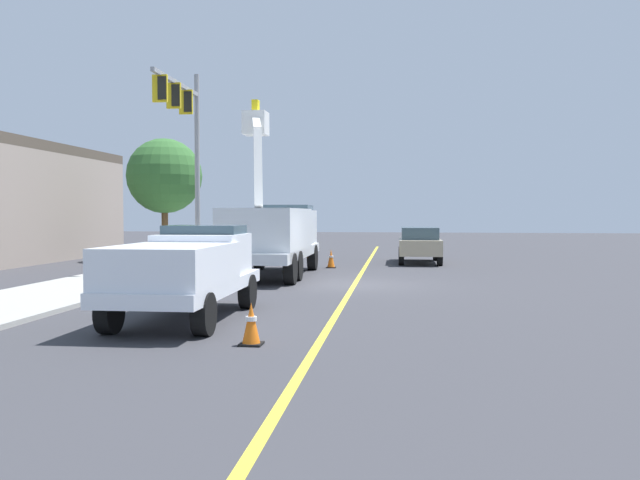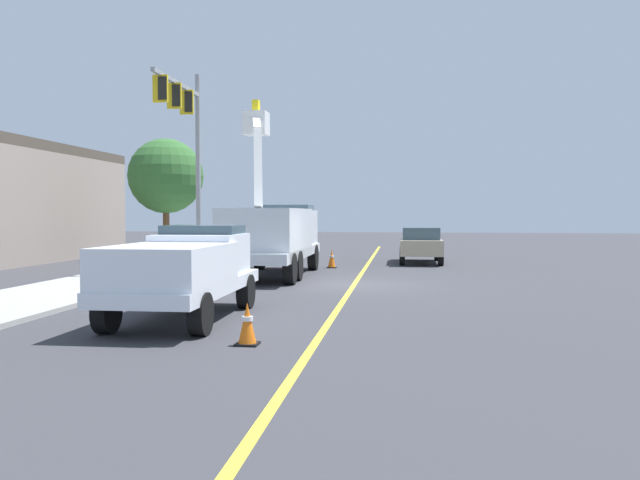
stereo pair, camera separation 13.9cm
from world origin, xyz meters
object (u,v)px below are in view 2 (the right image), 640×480
at_px(passing_minivan, 420,242).
at_px(traffic_cone_leading, 247,324).
at_px(service_pickup_truck, 184,269).
at_px(utility_bucket_truck, 273,233).
at_px(traffic_signal_mast, 187,130).
at_px(traffic_cone_mid_front, 332,259).

bearing_deg(passing_minivan, traffic_cone_leading, 170.95).
distance_m(passing_minivan, traffic_cone_leading, 20.43).
relative_size(service_pickup_truck, traffic_cone_leading, 7.38).
relative_size(utility_bucket_truck, passing_minivan, 1.71).
height_order(traffic_cone_leading, traffic_signal_mast, traffic_signal_mast).
bearing_deg(service_pickup_truck, traffic_cone_mid_front, -6.06).
relative_size(utility_bucket_truck, traffic_cone_mid_front, 10.36).
relative_size(utility_bucket_truck, traffic_signal_mast, 0.99).
distance_m(utility_bucket_truck, traffic_cone_leading, 13.08).
xyz_separation_m(utility_bucket_truck, service_pickup_truck, (-10.30, -0.22, -0.49)).
distance_m(traffic_cone_mid_front, traffic_signal_mast, 8.12).
height_order(utility_bucket_truck, traffic_signal_mast, traffic_signal_mast).
bearing_deg(traffic_signal_mast, passing_minivan, -60.83).
bearing_deg(traffic_cone_leading, traffic_cone_mid_front, 2.01).
bearing_deg(traffic_cone_leading, utility_bucket_truck, 10.21).
distance_m(service_pickup_truck, traffic_cone_leading, 3.35).
relative_size(traffic_cone_leading, traffic_cone_mid_front, 0.96).
relative_size(utility_bucket_truck, traffic_cone_leading, 10.80).
height_order(utility_bucket_truck, traffic_cone_leading, utility_bucket_truck).
bearing_deg(utility_bucket_truck, traffic_cone_mid_front, -24.06).
xyz_separation_m(traffic_cone_mid_front, traffic_signal_mast, (-1.86, 5.79, 5.38)).
bearing_deg(traffic_cone_mid_front, utility_bucket_truck, 155.94).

